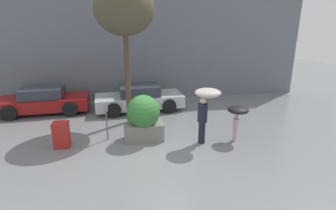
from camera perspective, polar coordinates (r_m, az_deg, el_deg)
The scene contains 10 objects.
ground_plane at distance 9.08m, azimuth -2.75°, elevation -9.57°, with size 40.00×40.00×0.00m, color slate.
building_facade at distance 14.61m, azimuth -5.62°, elevation 13.03°, with size 18.00×0.30×6.00m.
planter_box at distance 9.46m, azimuth -5.36°, elevation -2.63°, with size 1.41×1.20×1.69m.
person_adult at distance 9.03m, azimuth 8.23°, elevation 0.48°, with size 0.88×0.88×2.01m.
person_child at distance 9.66m, azimuth 14.93°, elevation -1.61°, with size 0.76×0.76×1.28m.
parked_car_near at distance 12.94m, azimuth -6.26°, elevation 1.49°, with size 4.33×2.23×1.23m.
parked_car_far at distance 13.79m, azimuth -25.43°, elevation 0.87°, with size 4.21×2.14×1.23m.
street_tree at distance 10.81m, azimuth -9.49°, elevation 19.61°, with size 2.34×2.34×5.60m.
parking_meter at distance 9.66m, azimuth -13.32°, elevation -2.33°, with size 0.14×0.14×1.29m.
newspaper_box at distance 9.76m, azimuth -22.20°, elevation -6.01°, with size 0.50×0.44×0.90m.
Camera 1 is at (-0.77, -8.04, 4.14)m, focal length 28.00 mm.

